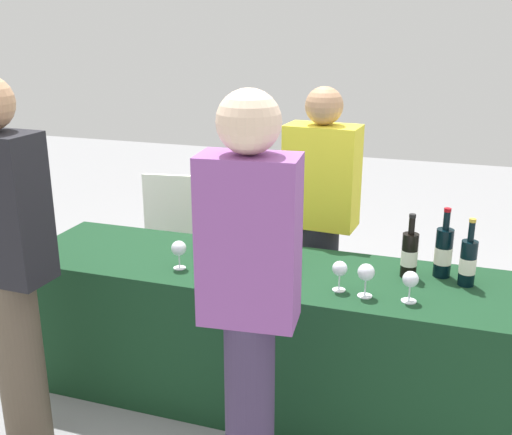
% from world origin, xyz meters
% --- Properties ---
extents(ground_plane, '(12.00, 12.00, 0.00)m').
position_xyz_m(ground_plane, '(0.00, 0.00, 0.00)').
color(ground_plane, gray).
extents(tasting_table, '(2.39, 0.67, 0.73)m').
position_xyz_m(tasting_table, '(0.00, 0.00, 0.36)').
color(tasting_table, '#14381E').
rests_on(tasting_table, ground_plane).
extents(wine_bottle_0, '(0.07, 0.07, 0.31)m').
position_xyz_m(wine_bottle_0, '(-0.30, 0.08, 0.84)').
color(wine_bottle_0, black).
rests_on(wine_bottle_0, tasting_table).
extents(wine_bottle_1, '(0.07, 0.07, 0.33)m').
position_xyz_m(wine_bottle_1, '(0.12, 0.06, 0.85)').
color(wine_bottle_1, black).
rests_on(wine_bottle_1, tasting_table).
extents(wine_bottle_2, '(0.08, 0.08, 0.31)m').
position_xyz_m(wine_bottle_2, '(0.71, 0.11, 0.84)').
color(wine_bottle_2, black).
rests_on(wine_bottle_2, tasting_table).
extents(wine_bottle_3, '(0.08, 0.08, 0.33)m').
position_xyz_m(wine_bottle_3, '(0.86, 0.16, 0.85)').
color(wine_bottle_3, black).
rests_on(wine_bottle_3, tasting_table).
extents(wine_bottle_4, '(0.07, 0.07, 0.32)m').
position_xyz_m(wine_bottle_4, '(0.97, 0.09, 0.84)').
color(wine_bottle_4, black).
rests_on(wine_bottle_4, tasting_table).
extents(wine_glass_0, '(0.07, 0.07, 0.14)m').
position_xyz_m(wine_glass_0, '(-0.34, -0.14, 0.82)').
color(wine_glass_0, silver).
rests_on(wine_glass_0, tasting_table).
extents(wine_glass_1, '(0.07, 0.07, 0.14)m').
position_xyz_m(wine_glass_1, '(0.44, -0.15, 0.82)').
color(wine_glass_1, silver).
rests_on(wine_glass_1, tasting_table).
extents(wine_glass_2, '(0.07, 0.07, 0.15)m').
position_xyz_m(wine_glass_2, '(0.56, -0.17, 0.83)').
color(wine_glass_2, silver).
rests_on(wine_glass_2, tasting_table).
extents(wine_glass_3, '(0.07, 0.07, 0.14)m').
position_xyz_m(wine_glass_3, '(0.74, -0.16, 0.82)').
color(wine_glass_3, silver).
rests_on(wine_glass_3, tasting_table).
extents(server_pouring, '(0.42, 0.25, 1.54)m').
position_xyz_m(server_pouring, '(0.18, 0.61, 0.83)').
color(server_pouring, black).
rests_on(server_pouring, ground_plane).
extents(guest_0, '(0.38, 0.22, 1.68)m').
position_xyz_m(guest_0, '(-0.87, -0.69, 0.92)').
color(guest_0, brown).
rests_on(guest_0, ground_plane).
extents(guest_1, '(0.37, 0.23, 1.66)m').
position_xyz_m(guest_1, '(0.21, -0.71, 0.92)').
color(guest_1, '#3F3351').
rests_on(guest_1, ground_plane).
extents(menu_board, '(0.45, 0.10, 0.90)m').
position_xyz_m(menu_board, '(-0.85, 0.89, 0.45)').
color(menu_board, white).
rests_on(menu_board, ground_plane).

